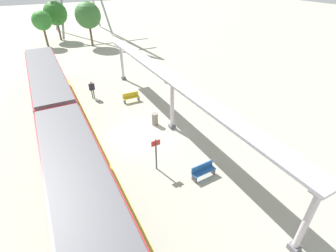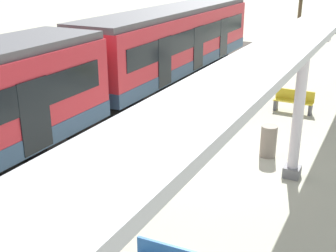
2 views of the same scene
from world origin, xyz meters
name	(u,v)px [view 1 (image 1 of 2)]	position (x,y,z in m)	size (l,w,h in m)	color
ground_plane	(139,137)	(0.00, 0.00, 0.00)	(176.00, 176.00, 0.00)	#A3A28F
tactile_edge_strip	(99,149)	(-2.95, 0.00, 0.00)	(0.54, 28.27, 0.01)	gold
trackbed	(70,157)	(-4.82, 0.00, 0.00)	(3.20, 40.27, 0.01)	#38332D
train_near_carriage	(88,211)	(-4.82, -6.45, 1.83)	(2.65, 13.85, 3.48)	red
train_far_carriage	(49,87)	(-4.82, 7.98, 1.83)	(2.65, 13.85, 3.48)	red
canopy_pillar_nearest	(307,221)	(2.77, -11.16, 1.97)	(1.10, 0.44, 3.89)	slate
canopy_pillar_second	(172,105)	(2.77, -0.02, 1.97)	(1.10, 0.44, 3.89)	slate
canopy_pillar_third	(122,62)	(2.77, 11.15, 1.97)	(1.10, 0.44, 3.89)	slate
canopy_beam	(172,79)	(2.77, 0.00, 3.97)	(1.20, 23.11, 0.16)	#A8AAB2
bench_near_end	(203,171)	(1.84, -5.52, 0.44)	(1.52, 0.51, 0.86)	#265BA2
bench_mid_platform	(131,97)	(1.59, 5.64, 0.44)	(1.51, 0.46, 0.86)	gold
trash_bin	(155,119)	(1.82, 1.02, 0.49)	(0.48, 0.48, 0.98)	slate
platform_info_sign	(156,152)	(-0.29, -3.64, 1.33)	(0.56, 0.10, 2.20)	#4C4C51
passenger_waiting_near_edge	(92,88)	(-1.32, 8.02, 1.05)	(0.52, 0.31, 1.68)	#52654C
tree_left_background	(42,21)	(-3.16, 29.88, 3.73)	(2.81, 2.81, 5.17)	brown
tree_right_background	(88,15)	(3.15, 26.89, 4.44)	(3.79, 3.79, 6.35)	brown
tree_centre_background	(55,13)	(-0.75, 33.07, 4.17)	(3.69, 3.69, 6.03)	brown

